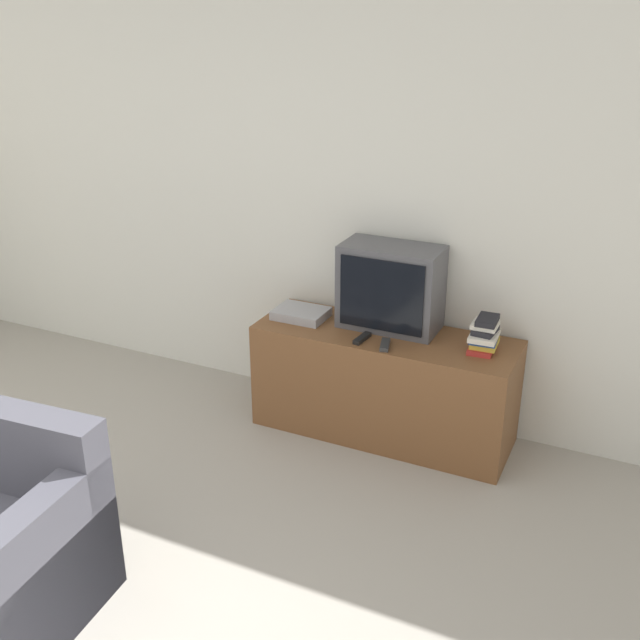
{
  "coord_description": "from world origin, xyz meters",
  "views": [
    {
      "loc": [
        2.24,
        -0.98,
        2.4
      ],
      "look_at": [
        0.65,
        2.37,
        0.82
      ],
      "focal_mm": 42.0,
      "sensor_mm": 36.0,
      "label": 1
    }
  ],
  "objects_px": {
    "television": "(391,287)",
    "remote_on_stand": "(385,345)",
    "tv_stand": "(384,384)",
    "set_top_box": "(301,313)",
    "book_stack": "(484,335)",
    "remote_secondary": "(362,338)"
  },
  "relations": [
    {
      "from": "set_top_box",
      "to": "remote_secondary",
      "type": "bearing_deg",
      "value": -17.75
    },
    {
      "from": "tv_stand",
      "to": "remote_on_stand",
      "type": "xyz_separation_m",
      "value": [
        0.06,
        -0.17,
        0.34
      ]
    },
    {
      "from": "book_stack",
      "to": "tv_stand",
      "type": "bearing_deg",
      "value": -177.53
    },
    {
      "from": "television",
      "to": "remote_on_stand",
      "type": "distance_m",
      "value": 0.37
    },
    {
      "from": "remote_secondary",
      "to": "set_top_box",
      "type": "height_order",
      "value": "set_top_box"
    },
    {
      "from": "remote_on_stand",
      "to": "television",
      "type": "bearing_deg",
      "value": 105.94
    },
    {
      "from": "remote_secondary",
      "to": "television",
      "type": "bearing_deg",
      "value": 73.92
    },
    {
      "from": "book_stack",
      "to": "remote_secondary",
      "type": "xyz_separation_m",
      "value": [
        -0.65,
        -0.17,
        -0.08
      ]
    },
    {
      "from": "television",
      "to": "set_top_box",
      "type": "distance_m",
      "value": 0.58
    },
    {
      "from": "set_top_box",
      "to": "tv_stand",
      "type": "bearing_deg",
      "value": -0.6
    },
    {
      "from": "remote_on_stand",
      "to": "remote_secondary",
      "type": "bearing_deg",
      "value": 169.99
    },
    {
      "from": "tv_stand",
      "to": "set_top_box",
      "type": "xyz_separation_m",
      "value": [
        -0.55,
        0.01,
        0.35
      ]
    },
    {
      "from": "television",
      "to": "book_stack",
      "type": "bearing_deg",
      "value": -7.83
    },
    {
      "from": "book_stack",
      "to": "set_top_box",
      "type": "height_order",
      "value": "book_stack"
    },
    {
      "from": "tv_stand",
      "to": "television",
      "type": "height_order",
      "value": "television"
    },
    {
      "from": "tv_stand",
      "to": "remote_on_stand",
      "type": "bearing_deg",
      "value": -70.57
    },
    {
      "from": "television",
      "to": "set_top_box",
      "type": "height_order",
      "value": "television"
    },
    {
      "from": "television",
      "to": "tv_stand",
      "type": "bearing_deg",
      "value": -79.95
    },
    {
      "from": "book_stack",
      "to": "remote_on_stand",
      "type": "bearing_deg",
      "value": -159.07
    },
    {
      "from": "tv_stand",
      "to": "television",
      "type": "xyz_separation_m",
      "value": [
        -0.02,
        0.1,
        0.57
      ]
    },
    {
      "from": "book_stack",
      "to": "set_top_box",
      "type": "xyz_separation_m",
      "value": [
        -1.11,
        -0.02,
        -0.06
      ]
    },
    {
      "from": "tv_stand",
      "to": "remote_on_stand",
      "type": "relative_size",
      "value": 9.8
    }
  ]
}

